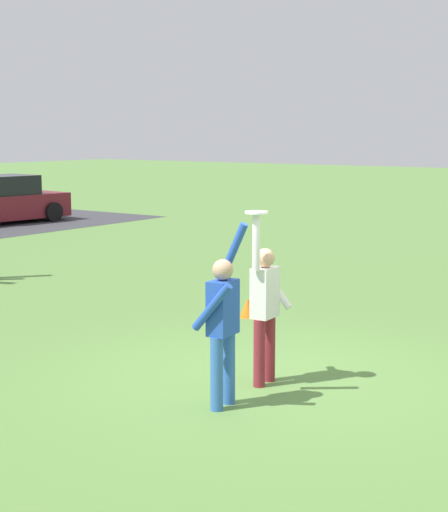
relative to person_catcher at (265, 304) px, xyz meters
name	(u,v)px	position (x,y,z in m)	size (l,w,h in m)	color
ground_plane	(268,380)	(0.15, 0.05, -0.98)	(120.00, 120.00, 0.00)	#567F3D
person_catcher	(265,304)	(0.00, 0.00, 0.00)	(0.55, 0.49, 2.08)	maroon
person_defender	(223,320)	(-0.97, -0.07, 0.00)	(0.56, 0.49, 2.04)	#3366B7
frisbee_disc	(256,212)	(-0.22, -0.02, 1.11)	(0.26, 0.26, 0.02)	white
parked_car_maroon	(4,201)	(9.85, 16.55, -0.25)	(4.26, 2.34, 1.59)	maroon
field_cone_orange	(248,308)	(2.84, 2.13, -0.82)	(0.26, 0.26, 0.32)	orange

